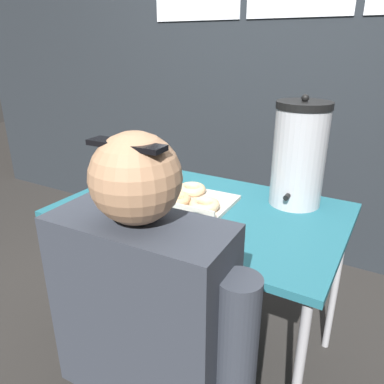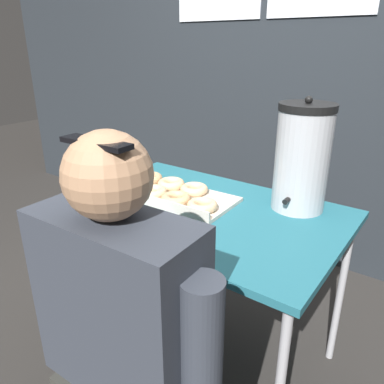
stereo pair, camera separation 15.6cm
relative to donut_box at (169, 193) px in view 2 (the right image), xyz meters
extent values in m
plane|color=#2D2B28|center=(0.18, -0.01, -0.79)|extent=(12.00, 12.00, 0.00)
cube|color=#23282D|center=(0.18, 1.19, 0.65)|extent=(6.00, 0.10, 2.88)
cube|color=#236675|center=(0.18, -0.01, -0.04)|extent=(1.15, 0.75, 0.03)
cylinder|color=#ADADB2|center=(-0.35, -0.34, -0.42)|extent=(0.03, 0.03, 0.74)
cylinder|color=#ADADB2|center=(-0.35, 0.32, -0.42)|extent=(0.03, 0.03, 0.74)
cylinder|color=#ADADB2|center=(0.71, 0.32, -0.42)|extent=(0.03, 0.03, 0.74)
cube|color=beige|center=(0.02, 0.01, -0.02)|extent=(0.55, 0.30, 0.02)
cube|color=beige|center=(0.02, -0.13, 0.01)|extent=(0.54, 0.03, 0.04)
torus|color=#E3B582|center=(-0.18, -0.07, 0.01)|extent=(0.17, 0.17, 0.04)
torus|color=#EFC18E|center=(-0.05, -0.05, 0.01)|extent=(0.15, 0.15, 0.04)
torus|color=tan|center=(0.08, -0.05, 0.01)|extent=(0.16, 0.16, 0.04)
torus|color=#EDC08D|center=(0.21, -0.05, 0.01)|extent=(0.16, 0.16, 0.04)
torus|color=tan|center=(-0.18, 0.07, 0.01)|extent=(0.17, 0.17, 0.04)
torus|color=#ECBE8B|center=(-0.05, 0.07, 0.01)|extent=(0.14, 0.14, 0.04)
torus|color=#ECBF8C|center=(0.08, 0.08, 0.01)|extent=(0.18, 0.18, 0.04)
cylinder|color=#B7B7BC|center=(0.50, 0.23, 0.18)|extent=(0.21, 0.21, 0.40)
cylinder|color=black|center=(0.50, 0.23, 0.39)|extent=(0.22, 0.22, 0.03)
sphere|color=black|center=(0.50, 0.23, 0.42)|extent=(0.03, 0.03, 0.03)
cylinder|color=black|center=(0.50, 0.12, 0.05)|extent=(0.02, 0.05, 0.02)
cube|color=black|center=(-0.28, -0.26, -0.02)|extent=(0.09, 0.16, 0.01)
cube|color=#2D333D|center=(-0.28, -0.26, -0.01)|extent=(0.07, 0.14, 0.00)
cube|color=#333842|center=(0.34, -0.63, -0.05)|extent=(0.48, 0.23, 0.53)
sphere|color=tan|center=(0.34, -0.63, 0.33)|extent=(0.22, 0.22, 0.22)
cube|color=black|center=(0.34, -0.65, 0.41)|extent=(0.19, 0.05, 0.01)
cylinder|color=#333842|center=(0.61, -0.62, -0.07)|extent=(0.10, 0.10, 0.42)
cylinder|color=#333842|center=(0.07, -0.64, -0.07)|extent=(0.10, 0.10, 0.42)
camera|label=1|loc=(0.86, -1.27, 0.62)|focal=35.00mm
camera|label=2|loc=(0.99, -1.18, 0.62)|focal=35.00mm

